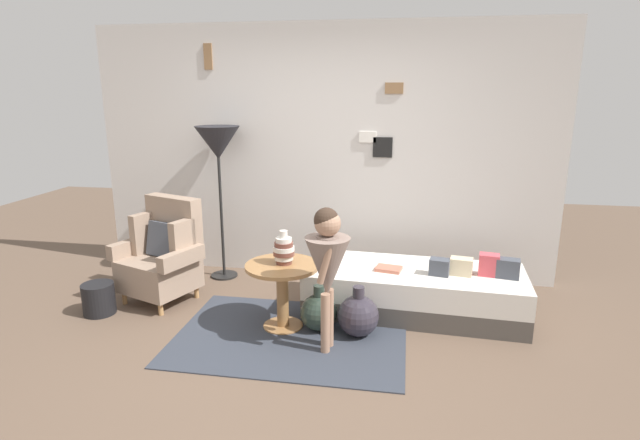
% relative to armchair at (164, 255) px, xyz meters
% --- Properties ---
extents(ground_plane, '(12.00, 12.00, 0.00)m').
position_rel_armchair_xyz_m(ground_plane, '(1.35, -0.97, -0.44)').
color(ground_plane, brown).
extents(gallery_wall, '(4.80, 0.12, 2.60)m').
position_rel_armchair_xyz_m(gallery_wall, '(1.35, 0.98, 0.86)').
color(gallery_wall, silver).
rests_on(gallery_wall, ground).
extents(rug, '(1.85, 1.34, 0.01)m').
position_rel_armchair_xyz_m(rug, '(1.35, -0.55, -0.43)').
color(rug, '#333842').
rests_on(rug, ground).
extents(armchair, '(0.88, 0.77, 0.97)m').
position_rel_armchair_xyz_m(armchair, '(0.00, 0.00, 0.00)').
color(armchair, tan).
rests_on(armchair, ground).
extents(daybed, '(1.95, 0.92, 0.40)m').
position_rel_armchair_xyz_m(daybed, '(2.34, 0.10, -0.24)').
color(daybed, '#4C4742').
rests_on(daybed, ground).
extents(pillow_head, '(0.21, 0.15, 0.17)m').
position_rel_armchair_xyz_m(pillow_head, '(3.10, 0.04, 0.04)').
color(pillow_head, '#474C56').
rests_on(pillow_head, daybed).
extents(pillow_mid, '(0.18, 0.14, 0.19)m').
position_rel_armchair_xyz_m(pillow_mid, '(2.95, 0.07, 0.06)').
color(pillow_mid, '#D64C56').
rests_on(pillow_mid, daybed).
extents(pillow_back, '(0.20, 0.15, 0.15)m').
position_rel_armchair_xyz_m(pillow_back, '(2.72, 0.04, 0.04)').
color(pillow_back, beige).
rests_on(pillow_back, daybed).
extents(pillow_extra, '(0.19, 0.15, 0.14)m').
position_rel_armchair_xyz_m(pillow_extra, '(2.54, 0.01, 0.03)').
color(pillow_extra, '#474C56').
rests_on(pillow_extra, daybed).
extents(side_table, '(0.61, 0.61, 0.56)m').
position_rel_armchair_xyz_m(side_table, '(1.25, -0.40, -0.03)').
color(side_table, '#9E7042').
rests_on(side_table, ground).
extents(vase_striped, '(0.18, 0.18, 0.28)m').
position_rel_armchair_xyz_m(vase_striped, '(1.26, -0.38, 0.24)').
color(vase_striped, brown).
rests_on(vase_striped, side_table).
extents(floor_lamp, '(0.45, 0.45, 1.59)m').
position_rel_armchair_xyz_m(floor_lamp, '(0.34, 0.66, 0.94)').
color(floor_lamp, black).
rests_on(floor_lamp, ground).
extents(person_child, '(0.34, 0.34, 1.13)m').
position_rel_armchair_xyz_m(person_child, '(1.68, -0.72, 0.28)').
color(person_child, '#A37A60').
rests_on(person_child, ground).
extents(book_on_daybed, '(0.25, 0.20, 0.03)m').
position_rel_armchair_xyz_m(book_on_daybed, '(2.10, 0.04, -0.02)').
color(book_on_daybed, '#C26F58').
rests_on(book_on_daybed, daybed).
extents(demijohn_near, '(0.31, 0.31, 0.39)m').
position_rel_armchair_xyz_m(demijohn_near, '(1.55, -0.40, -0.28)').
color(demijohn_near, '#2D3D33').
rests_on(demijohn_near, ground).
extents(demijohn_far, '(0.34, 0.34, 0.42)m').
position_rel_armchair_xyz_m(demijohn_far, '(1.89, -0.44, -0.27)').
color(demijohn_far, '#332D38').
rests_on(demijohn_far, ground).
extents(magazine_basket, '(0.28, 0.28, 0.28)m').
position_rel_armchair_xyz_m(magazine_basket, '(-0.44, -0.42, -0.30)').
color(magazine_basket, black).
rests_on(magazine_basket, ground).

